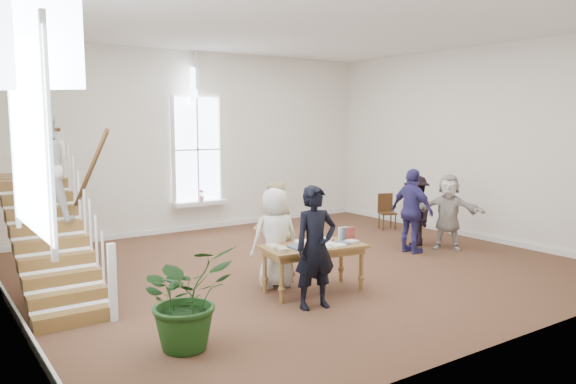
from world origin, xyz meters
TOP-DOWN VIEW (x-y plane):
  - ground at (0.00, 0.00)m, footprint 10.00×10.00m
  - room_shell at (-0.00, 4.39)m, footprint 10.49×10.00m
  - staircase at (-4.34, 0.75)m, footprint 1.10×4.10m
  - library_table at (-0.75, -1.44)m, footprint 1.75×1.05m
  - police_officer at (-1.20, -2.09)m, footprint 0.73×0.53m
  - elderly_woman at (-1.10, -0.84)m, footprint 0.90×0.66m
  - person_yellow at (-0.80, -0.34)m, footprint 0.87×0.69m
  - woman_cluster_a at (2.60, -0.43)m, footprint 0.51×1.08m
  - woman_cluster_b at (3.20, 0.02)m, footprint 0.91×1.16m
  - woman_cluster_c at (3.50, -0.63)m, footprint 1.31×1.50m
  - floor_plant at (-3.40, -2.40)m, footprint 1.27×1.14m
  - side_chair at (4.03, 1.79)m, footprint 0.52×0.52m

SIDE VIEW (x-z plane):
  - ground at x=0.00m, z-range 0.00..0.00m
  - room_shell at x=0.00m, z-range -4.60..5.40m
  - side_chair at x=4.03m, z-range 0.05..0.96m
  - floor_plant at x=-3.40m, z-range 0.00..1.29m
  - library_table at x=-0.75m, z-range 0.27..1.11m
  - woman_cluster_b at x=3.20m, z-range 0.00..1.59m
  - woman_cluster_c at x=3.50m, z-range 0.00..1.64m
  - elderly_woman at x=-1.10m, z-range 0.00..1.68m
  - person_yellow at x=-0.80m, z-range 0.00..1.71m
  - woman_cluster_a at x=2.60m, z-range 0.00..1.79m
  - police_officer at x=-1.20m, z-range 0.00..1.84m
  - staircase at x=-4.34m, z-range 0.16..3.08m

